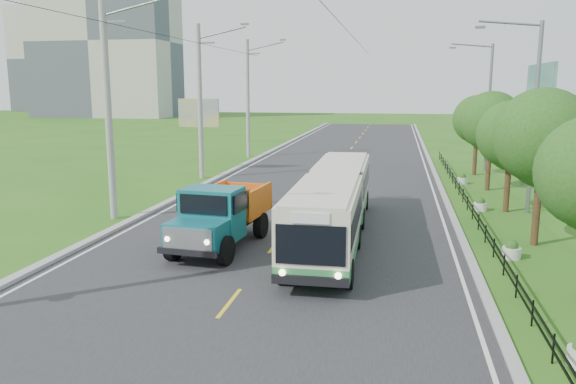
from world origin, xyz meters
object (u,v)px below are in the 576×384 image
(planter_mid, at_px, (480,205))
(pole_mid, at_px, (200,101))
(tree_third, at_px, (543,141))
(planter_near, at_px, (512,251))
(tree_back, at_px, (478,122))
(planter_far, at_px, (462,179))
(bus, at_px, (334,200))
(billboard_right, at_px, (539,99))
(tree_fourth, at_px, (511,138))
(tree_fifth, at_px, (492,125))
(pole_far, at_px, (248,98))
(billboard_left, at_px, (199,118))
(streetlight_far, at_px, (487,103))
(streetlight_mid, at_px, (532,111))
(pole_near, at_px, (109,108))
(dump_truck, at_px, (221,212))

(planter_mid, bearing_deg, pole_mid, 157.46)
(tree_third, relative_size, planter_near, 8.96)
(tree_back, xyz_separation_m, planter_far, (-1.26, -4.14, -3.37))
(planter_far, distance_m, bus, 16.00)
(planter_mid, bearing_deg, billboard_right, 58.34)
(tree_fourth, height_order, planter_near, tree_fourth)
(tree_fifth, height_order, planter_mid, tree_fifth)
(pole_far, height_order, billboard_left, pole_far)
(bus, bearing_deg, streetlight_far, 66.61)
(streetlight_mid, relative_size, planter_far, 13.54)
(planter_far, bearing_deg, pole_mid, -176.61)
(tree_third, xyz_separation_m, planter_mid, (-1.26, 5.86, -3.70))
(pole_mid, relative_size, billboard_right, 1.37)
(streetlight_mid, bearing_deg, pole_mid, 159.68)
(streetlight_mid, bearing_deg, pole_near, -165.19)
(streetlight_mid, bearing_deg, planter_mid, -180.00)
(planter_mid, bearing_deg, tree_third, -77.90)
(tree_fifth, xyz_separation_m, billboard_right, (2.44, -0.14, 1.49))
(tree_fourth, bearing_deg, pole_mid, 159.26)
(tree_fourth, height_order, planter_far, tree_fourth)
(planter_mid, bearing_deg, tree_fourth, 6.39)
(planter_near, bearing_deg, bus, 167.55)
(pole_mid, bearing_deg, streetlight_mid, -20.32)
(planter_near, distance_m, planter_mid, 8.00)
(pole_near, distance_m, tree_fourth, 18.89)
(billboard_left, bearing_deg, pole_far, 82.17)
(tree_third, xyz_separation_m, streetlight_mid, (0.79, 5.86, 0.92))
(tree_back, height_order, planter_near, tree_back)
(pole_near, relative_size, planter_mid, 14.93)
(planter_far, bearing_deg, planter_mid, -90.00)
(tree_fourth, distance_m, planter_far, 8.62)
(billboard_right, height_order, dump_truck, billboard_right)
(planter_near, height_order, dump_truck, dump_truck)
(streetlight_mid, relative_size, bus, 0.66)
(planter_near, bearing_deg, planter_far, 90.00)
(pole_near, bearing_deg, planter_far, 37.63)
(pole_near, distance_m, pole_mid, 12.00)
(pole_near, distance_m, tree_back, 24.98)
(pole_far, xyz_separation_m, dump_truck, (6.32, -27.60, -3.72))
(streetlight_mid, distance_m, dump_truck, 15.65)
(tree_fifth, bearing_deg, tree_third, -90.00)
(tree_fourth, height_order, bus, tree_fourth)
(pole_near, relative_size, pole_far, 1.00)
(tree_fifth, distance_m, streetlight_far, 7.97)
(pole_near, height_order, pole_mid, same)
(bus, bearing_deg, tree_fourth, 40.01)
(tree_back, height_order, streetlight_mid, streetlight_mid)
(tree_fourth, distance_m, bus, 10.44)
(streetlight_mid, distance_m, billboard_left, 22.51)
(pole_mid, relative_size, pole_far, 1.00)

